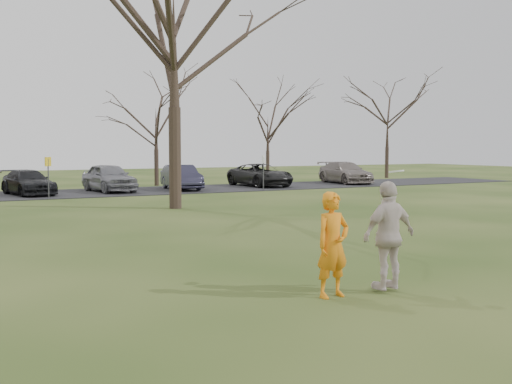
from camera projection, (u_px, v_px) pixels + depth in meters
ground at (360, 290)px, 10.71m from camera, size 120.00×120.00×0.00m
parking_strip at (78, 193)px, 32.75m from camera, size 62.00×6.50×0.04m
player_defender at (333, 245)px, 10.14m from camera, size 0.69×0.48×1.81m
car_3 at (28, 182)px, 31.48m from camera, size 2.72×4.78×1.31m
car_4 at (109, 177)px, 33.71m from camera, size 2.50×4.92×1.60m
car_5 at (181, 177)px, 35.29m from camera, size 1.96×4.55×1.46m
car_6 at (260, 175)px, 38.40m from camera, size 2.76×5.35×1.44m
car_7 at (345, 172)px, 41.47m from camera, size 2.62×5.33×1.49m
catching_play at (389, 235)px, 10.47m from camera, size 1.15×0.53×2.12m
sign_yellow at (48, 170)px, 29.06m from camera, size 0.35×0.35×2.08m
sign_white at (263, 166)px, 34.65m from camera, size 0.35×0.35×2.08m
big_tree at (174, 39)px, 24.33m from camera, size 9.00×9.00×14.00m
small_tree_row at (130, 127)px, 38.96m from camera, size 55.00×5.90×8.50m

